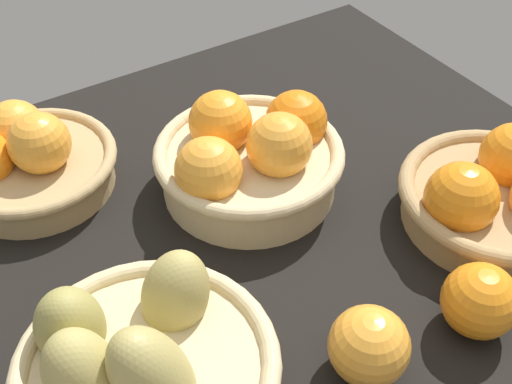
{
  "coord_description": "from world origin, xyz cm",
  "views": [
    {
      "loc": [
        -32.12,
        -48.86,
        58.62
      ],
      "look_at": [
        -2.08,
        -1.5,
        7.0
      ],
      "focal_mm": 45.77,
      "sensor_mm": 36.0,
      "label": 1
    }
  ],
  "objects_px": {
    "basket_center": "(251,156)",
    "loose_orange_back_gap": "(369,346)",
    "basket_near_left_pears": "(138,362)",
    "loose_orange_front_gap": "(480,301)",
    "basket_far_left": "(26,160)",
    "basket_near_right": "(499,195)"
  },
  "relations": [
    {
      "from": "basket_center",
      "to": "loose_orange_back_gap",
      "type": "xyz_separation_m",
      "value": [
        -0.05,
        -0.28,
        -0.01
      ]
    },
    {
      "from": "loose_orange_back_gap",
      "to": "loose_orange_front_gap",
      "type": "bearing_deg",
      "value": -7.99
    },
    {
      "from": "basket_center",
      "to": "loose_orange_front_gap",
      "type": "height_order",
      "value": "basket_center"
    },
    {
      "from": "basket_far_left",
      "to": "loose_orange_front_gap",
      "type": "distance_m",
      "value": 0.55
    },
    {
      "from": "basket_far_left",
      "to": "loose_orange_front_gap",
      "type": "relative_size",
      "value": 2.7
    },
    {
      "from": "basket_far_left",
      "to": "basket_near_left_pears",
      "type": "distance_m",
      "value": 0.34
    },
    {
      "from": "basket_near_left_pears",
      "to": "loose_orange_front_gap",
      "type": "distance_m",
      "value": 0.34
    },
    {
      "from": "basket_near_right",
      "to": "loose_orange_back_gap",
      "type": "distance_m",
      "value": 0.27
    },
    {
      "from": "basket_near_left_pears",
      "to": "loose_orange_back_gap",
      "type": "xyz_separation_m",
      "value": [
        0.19,
        -0.1,
        0.0
      ]
    },
    {
      "from": "basket_near_right",
      "to": "loose_orange_back_gap",
      "type": "xyz_separation_m",
      "value": [
        -0.26,
        -0.08,
        -0.0
      ]
    },
    {
      "from": "basket_center",
      "to": "basket_far_left",
      "type": "bearing_deg",
      "value": 146.58
    },
    {
      "from": "basket_near_right",
      "to": "basket_center",
      "type": "relative_size",
      "value": 0.98
    },
    {
      "from": "basket_near_right",
      "to": "loose_orange_back_gap",
      "type": "bearing_deg",
      "value": -163.36
    },
    {
      "from": "basket_far_left",
      "to": "basket_near_right",
      "type": "height_order",
      "value": "basket_far_left"
    },
    {
      "from": "basket_near_left_pears",
      "to": "basket_far_left",
      "type": "bearing_deg",
      "value": 89.21
    },
    {
      "from": "loose_orange_front_gap",
      "to": "loose_orange_back_gap",
      "type": "height_order",
      "value": "same"
    },
    {
      "from": "basket_center",
      "to": "basket_near_left_pears",
      "type": "bearing_deg",
      "value": -142.22
    },
    {
      "from": "basket_far_left",
      "to": "basket_center",
      "type": "height_order",
      "value": "basket_center"
    },
    {
      "from": "basket_far_left",
      "to": "loose_orange_front_gap",
      "type": "bearing_deg",
      "value": -55.61
    },
    {
      "from": "loose_orange_front_gap",
      "to": "loose_orange_back_gap",
      "type": "xyz_separation_m",
      "value": [
        -0.13,
        0.02,
        0.0
      ]
    },
    {
      "from": "basket_near_left_pears",
      "to": "loose_orange_front_gap",
      "type": "bearing_deg",
      "value": -20.37
    },
    {
      "from": "basket_near_left_pears",
      "to": "basket_center",
      "type": "distance_m",
      "value": 0.3
    }
  ]
}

